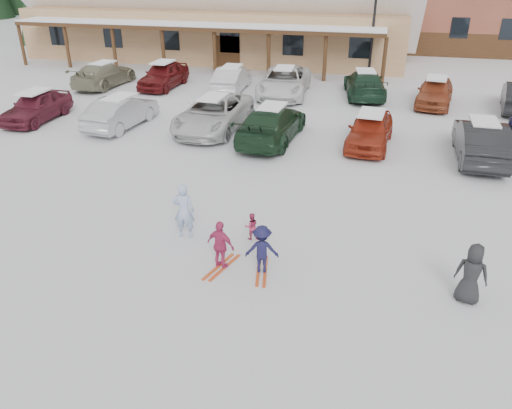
% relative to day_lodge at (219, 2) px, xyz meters
% --- Properties ---
extents(ground, '(160.00, 160.00, 0.00)m').
position_rel_day_lodge_xyz_m(ground, '(9.00, -27.96, -3.94)').
color(ground, silver).
rests_on(ground, ground).
extents(day_lodge, '(29.12, 12.50, 10.38)m').
position_rel_day_lodge_xyz_m(day_lodge, '(0.00, 0.00, 0.00)').
color(day_lodge, tan).
rests_on(day_lodge, ground).
extents(lamp_post, '(0.50, 0.25, 5.64)m').
position_rel_day_lodge_xyz_m(lamp_post, '(11.72, -5.01, -0.73)').
color(lamp_post, black).
rests_on(lamp_post, ground).
extents(adult_skier, '(0.66, 0.49, 1.65)m').
position_rel_day_lodge_xyz_m(adult_skier, '(7.33, -27.48, -3.12)').
color(adult_skier, '#A0B6DD').
rests_on(adult_skier, ground).
extents(toddler_red, '(0.49, 0.44, 0.81)m').
position_rel_day_lodge_xyz_m(toddler_red, '(9.22, -27.18, -3.54)').
color(toddler_red, '#AF2E54').
rests_on(toddler_red, ground).
extents(child_navy, '(0.93, 0.63, 1.32)m').
position_rel_day_lodge_xyz_m(child_navy, '(9.87, -28.71, -3.28)').
color(child_navy, '#16153A').
rests_on(child_navy, ground).
extents(skis_child_navy, '(0.43, 1.41, 0.03)m').
position_rel_day_lodge_xyz_m(skis_child_navy, '(9.87, -28.71, -3.93)').
color(skis_child_navy, '#C4471C').
rests_on(skis_child_navy, ground).
extents(child_magenta, '(0.86, 0.55, 1.35)m').
position_rel_day_lodge_xyz_m(child_magenta, '(8.81, -28.78, -3.27)').
color(child_magenta, '#BD3161').
rests_on(child_magenta, ground).
extents(skis_child_magenta, '(0.60, 1.40, 0.03)m').
position_rel_day_lodge_xyz_m(skis_child_magenta, '(8.81, -28.78, -3.93)').
color(skis_child_magenta, '#C4471C').
rests_on(skis_child_magenta, ground).
extents(bystander_dark, '(0.85, 0.68, 1.52)m').
position_rel_day_lodge_xyz_m(bystander_dark, '(14.82, -28.77, -3.18)').
color(bystander_dark, black).
rests_on(bystander_dark, ground).
extents(parked_car_0, '(1.70, 4.19, 1.43)m').
position_rel_day_lodge_xyz_m(parked_car_0, '(-3.55, -18.69, -3.23)').
color(parked_car_0, maroon).
rests_on(parked_car_0, ground).
extents(parked_car_1, '(1.97, 4.49, 1.43)m').
position_rel_day_lodge_xyz_m(parked_car_1, '(0.88, -18.66, -3.23)').
color(parked_car_1, '#A3A3A8').
rests_on(parked_car_1, ground).
extents(parked_car_2, '(2.76, 5.58, 1.52)m').
position_rel_day_lodge_xyz_m(parked_car_2, '(5.17, -18.02, -3.18)').
color(parked_car_2, silver).
rests_on(parked_car_2, ground).
extents(parked_car_3, '(2.54, 5.38, 1.52)m').
position_rel_day_lodge_xyz_m(parked_car_3, '(8.06, -18.87, -3.19)').
color(parked_car_3, '#1A3520').
rests_on(parked_car_3, ground).
extents(parked_car_4, '(2.08, 4.35, 1.43)m').
position_rel_day_lodge_xyz_m(parked_car_4, '(12.20, -18.57, -3.23)').
color(parked_car_4, '#A22F19').
rests_on(parked_car_4, ground).
extents(parked_car_5, '(1.78, 4.79, 1.56)m').
position_rel_day_lodge_xyz_m(parked_car_5, '(16.44, -19.15, -3.16)').
color(parked_car_5, black).
rests_on(parked_car_5, ground).
extents(parked_car_7, '(2.40, 5.04, 1.42)m').
position_rel_day_lodge_xyz_m(parked_car_7, '(-3.82, -11.64, -3.23)').
color(parked_car_7, gray).
rests_on(parked_car_7, ground).
extents(parked_car_8, '(1.96, 4.53, 1.52)m').
position_rel_day_lodge_xyz_m(parked_car_8, '(-0.19, -11.08, -3.18)').
color(parked_car_8, maroon).
rests_on(parked_car_8, ground).
extents(parked_car_9, '(1.61, 4.30, 1.40)m').
position_rel_day_lodge_xyz_m(parked_car_9, '(4.00, -10.84, -3.24)').
color(parked_car_9, silver).
rests_on(parked_car_9, ground).
extents(parked_car_10, '(2.83, 5.72, 1.56)m').
position_rel_day_lodge_xyz_m(parked_car_10, '(7.19, -11.25, -3.16)').
color(parked_car_10, white).
rests_on(parked_car_10, ground).
extents(parked_car_11, '(2.74, 5.25, 1.45)m').
position_rel_day_lodge_xyz_m(parked_car_11, '(11.64, -10.51, -3.22)').
color(parked_car_11, '#193724').
rests_on(parked_car_11, ground).
extents(parked_car_12, '(2.38, 4.53, 1.47)m').
position_rel_day_lodge_xyz_m(parked_car_12, '(15.34, -11.41, -3.21)').
color(parked_car_12, '#A14928').
rests_on(parked_car_12, ground).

